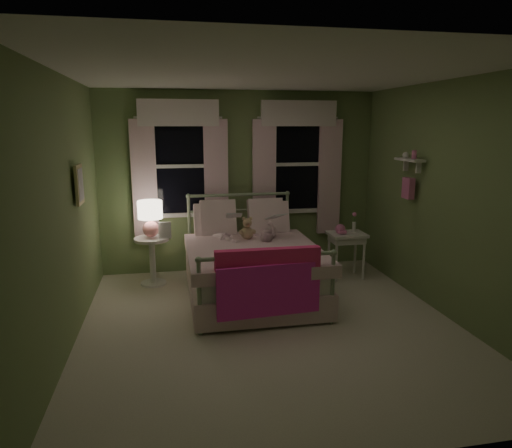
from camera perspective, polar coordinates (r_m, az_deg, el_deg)
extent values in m
plane|color=#F0E5CF|center=(5.04, 1.84, -12.56)|extent=(4.20, 4.20, 0.00)
plane|color=white|center=(4.60, 2.07, 18.31)|extent=(4.20, 4.20, 0.00)
plane|color=#739157|center=(6.69, -2.06, 5.25)|extent=(4.00, 0.00, 4.00)
plane|color=#739157|center=(2.70, 11.94, -5.57)|extent=(4.00, 0.00, 4.00)
plane|color=#739157|center=(4.64, -22.93, 1.17)|extent=(0.00, 4.20, 4.20)
plane|color=#739157|center=(5.45, 22.95, 2.68)|extent=(0.00, 4.20, 4.20)
cube|color=white|center=(5.70, -0.61, -5.03)|extent=(1.44, 1.94, 0.26)
cube|color=white|center=(5.78, -0.61, -7.31)|extent=(1.54, 2.02, 0.30)
cube|color=white|center=(5.51, -0.34, -3.70)|extent=(1.58, 1.75, 0.14)
cylinder|color=#9EB793|center=(5.66, -7.54, -6.54)|extent=(0.04, 1.90, 0.04)
cylinder|color=#9EB793|center=(5.90, 6.04, -5.74)|extent=(0.04, 1.90, 0.04)
cylinder|color=#9EB793|center=(6.52, -8.31, -1.54)|extent=(0.04, 0.04, 1.15)
cylinder|color=#9EB793|center=(6.73, 3.86, -1.01)|extent=(0.04, 0.04, 1.15)
sphere|color=#9EB793|center=(6.41, -8.46, 3.46)|extent=(0.07, 0.07, 0.07)
sphere|color=#9EB793|center=(6.62, 3.94, 3.84)|extent=(0.07, 0.07, 0.07)
cylinder|color=#9EB793|center=(6.47, -2.16, 3.67)|extent=(1.42, 0.04, 0.04)
cylinder|color=#9EB793|center=(6.51, -2.15, 1.76)|extent=(1.38, 0.03, 0.03)
cylinder|color=#9EB793|center=(4.72, -7.08, -9.15)|extent=(0.04, 0.04, 0.80)
cylinder|color=#9EB793|center=(5.00, 9.53, -7.97)|extent=(0.04, 0.04, 0.80)
sphere|color=#9EB793|center=(4.59, -7.21, -4.49)|extent=(0.07, 0.07, 0.07)
sphere|color=#9EB793|center=(4.88, 9.70, -3.55)|extent=(0.07, 0.07, 0.07)
cylinder|color=#9EB793|center=(4.68, 1.51, -4.05)|extent=(1.42, 0.04, 0.04)
cube|color=white|center=(6.23, -5.22, 0.01)|extent=(0.55, 0.32, 0.57)
cube|color=white|center=(6.34, 1.63, 0.29)|extent=(0.55, 0.32, 0.57)
cube|color=white|center=(6.22, -4.77, 0.75)|extent=(0.48, 0.30, 0.51)
cube|color=white|center=(6.32, 1.19, 0.98)|extent=(0.48, 0.30, 0.51)
cube|color=#F93075|center=(4.70, 1.50, -4.98)|extent=(1.10, 0.10, 0.32)
cube|color=#F930B8|center=(4.73, 1.67, -8.36)|extent=(1.10, 0.13, 0.55)
imported|color=#F7D1DD|center=(5.97, -4.04, 0.74)|extent=(0.30, 0.25, 0.71)
imported|color=#F7D1DD|center=(6.05, 1.22, 1.21)|extent=(0.43, 0.37, 0.77)
imported|color=beige|center=(5.72, -3.74, 0.60)|extent=(0.21, 0.13, 0.26)
imported|color=beige|center=(5.82, 1.74, 0.41)|extent=(0.22, 0.17, 0.26)
sphere|color=tan|center=(5.90, -1.14, -1.12)|extent=(0.16, 0.16, 0.16)
sphere|color=tan|center=(5.85, -1.11, 0.17)|extent=(0.12, 0.12, 0.12)
sphere|color=tan|center=(5.83, -1.55, 0.68)|extent=(0.05, 0.05, 0.05)
sphere|color=tan|center=(5.85, -0.68, 0.71)|extent=(0.05, 0.05, 0.05)
sphere|color=tan|center=(5.85, -1.86, -1.03)|extent=(0.06, 0.06, 0.06)
sphere|color=tan|center=(5.88, -0.32, -0.96)|extent=(0.06, 0.06, 0.06)
sphere|color=#8C6B51|center=(5.80, -1.02, 0.01)|extent=(0.04, 0.04, 0.04)
cylinder|color=white|center=(6.22, -12.94, -1.86)|extent=(0.46, 0.46, 0.04)
cylinder|color=white|center=(6.31, -12.81, -4.60)|extent=(0.08, 0.08, 0.60)
cylinder|color=white|center=(6.40, -12.68, -7.21)|extent=(0.34, 0.34, 0.03)
sphere|color=pink|center=(6.19, -13.00, -0.61)|extent=(0.22, 0.22, 0.22)
cylinder|color=pink|center=(6.17, -13.06, 0.48)|extent=(0.03, 0.03, 0.13)
cylinder|color=#FFEAC6|center=(6.14, -13.12, 1.76)|extent=(0.32, 0.32, 0.24)
imported|color=beige|center=(6.14, -12.04, -1.75)|extent=(0.17, 0.23, 0.02)
cube|color=white|center=(6.46, 11.30, -1.28)|extent=(0.50, 0.40, 0.04)
cube|color=white|center=(6.47, 11.27, -1.88)|extent=(0.44, 0.34, 0.08)
cylinder|color=white|center=(6.33, 10.00, -4.49)|extent=(0.04, 0.04, 0.60)
cylinder|color=white|center=(6.48, 13.32, -4.25)|extent=(0.04, 0.04, 0.60)
cylinder|color=white|center=(6.60, 9.08, -3.77)|extent=(0.04, 0.04, 0.60)
cylinder|color=white|center=(6.75, 12.29, -3.55)|extent=(0.04, 0.04, 0.60)
sphere|color=pink|center=(6.40, 10.50, -0.63)|extent=(0.14, 0.14, 0.14)
cube|color=pink|center=(6.33, 10.79, -0.98)|extent=(0.10, 0.05, 0.04)
cylinder|color=white|center=(6.53, 12.14, -0.36)|extent=(0.05, 0.05, 0.14)
cylinder|color=#4C7F3F|center=(6.51, 12.19, 0.58)|extent=(0.01, 0.01, 0.12)
sphere|color=pink|center=(6.49, 12.21, 1.19)|extent=(0.06, 0.06, 0.06)
cube|color=black|center=(6.57, -9.46, 7.16)|extent=(0.76, 0.02, 1.35)
cube|color=white|center=(6.53, -9.67, 13.27)|extent=(0.84, 0.05, 0.06)
cube|color=white|center=(6.65, -9.24, 1.12)|extent=(0.84, 0.05, 0.06)
cube|color=white|center=(6.55, -12.98, 7.00)|extent=(0.06, 0.05, 1.40)
cube|color=white|center=(6.57, -5.94, 7.26)|extent=(0.06, 0.05, 1.40)
cube|color=white|center=(6.55, -9.45, 7.14)|extent=(0.76, 0.04, 0.05)
cube|color=white|center=(6.53, -13.78, 5.18)|extent=(0.34, 0.06, 1.70)
cube|color=silver|center=(6.56, -4.99, 5.51)|extent=(0.34, 0.06, 1.70)
cube|color=white|center=(6.46, -9.67, 13.55)|extent=(1.10, 0.08, 0.36)
cylinder|color=white|center=(6.50, -9.66, 13.01)|extent=(1.20, 0.03, 0.03)
cube|color=black|center=(6.83, 5.07, 7.46)|extent=(0.76, 0.02, 1.35)
cube|color=white|center=(6.79, 5.23, 13.34)|extent=(0.84, 0.05, 0.06)
cube|color=white|center=(6.90, 5.00, 1.65)|extent=(0.84, 0.05, 0.06)
cube|color=white|center=(6.71, 1.80, 7.42)|extent=(0.06, 0.05, 1.40)
cube|color=white|center=(6.93, 8.32, 7.45)|extent=(0.06, 0.05, 1.40)
cube|color=white|center=(6.81, 5.11, 7.45)|extent=(0.76, 0.04, 0.05)
cube|color=white|center=(6.67, 1.03, 5.66)|extent=(0.34, 0.06, 1.70)
cube|color=white|center=(6.94, 9.18, 5.77)|extent=(0.34, 0.06, 1.70)
cube|color=white|center=(6.73, 5.39, 13.61)|extent=(1.10, 0.08, 0.36)
cylinder|color=white|center=(6.76, 5.28, 13.09)|extent=(1.20, 0.03, 0.03)
cube|color=white|center=(5.94, 18.64, 7.62)|extent=(0.15, 0.50, 0.03)
cube|color=white|center=(5.83, 19.65, 6.69)|extent=(0.06, 0.03, 0.14)
cube|color=white|center=(6.09, 18.23, 6.99)|extent=(0.06, 0.03, 0.14)
cylinder|color=pink|center=(5.85, 19.17, 8.21)|extent=(0.06, 0.06, 0.10)
sphere|color=white|center=(6.02, 18.21, 8.18)|extent=(0.08, 0.08, 0.08)
cube|color=pink|center=(5.98, 18.50, 4.27)|extent=(0.08, 0.18, 0.26)
cube|color=beige|center=(5.18, -21.24, 4.62)|extent=(0.03, 0.32, 0.42)
cube|color=silver|center=(5.18, -21.08, 4.62)|extent=(0.01, 0.25, 0.34)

